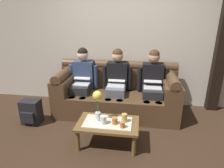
{
  "coord_description": "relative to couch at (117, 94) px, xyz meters",
  "views": [
    {
      "loc": [
        0.41,
        -2.24,
        1.83
      ],
      "look_at": [
        -0.04,
        0.87,
        0.68
      ],
      "focal_mm": 31.4,
      "sensor_mm": 36.0,
      "label": 1
    }
  ],
  "objects": [
    {
      "name": "person_right",
      "position": [
        0.65,
        -0.0,
        0.29
      ],
      "size": [
        0.56,
        0.67,
        1.22
      ],
      "color": "#232326",
      "rests_on": "ground_plane"
    },
    {
      "name": "ground_plane",
      "position": [
        -0.0,
        -1.17,
        -0.37
      ],
      "size": [
        14.0,
        14.0,
        0.0
      ],
      "primitive_type": "plane",
      "color": "#382619"
    },
    {
      "name": "cup_far_left",
      "position": [
        0.23,
        -0.98,
        0.05
      ],
      "size": [
        0.08,
        0.08,
        0.12
      ],
      "primitive_type": "cylinder",
      "color": "gold",
      "rests_on": "coffee_table"
    },
    {
      "name": "back_wall_patterned",
      "position": [
        -0.0,
        0.53,
        1.08
      ],
      "size": [
        6.0,
        0.12,
        2.9
      ],
      "primitive_type": "cube",
      "color": "beige",
      "rests_on": "ground_plane"
    },
    {
      "name": "flower_vase",
      "position": [
        -0.15,
        -0.99,
        0.31
      ],
      "size": [
        0.14,
        0.14,
        0.45
      ],
      "color": "silver",
      "rests_on": "coffee_table"
    },
    {
      "name": "coffee_table",
      "position": [
        -0.0,
        -1.02,
        -0.06
      ],
      "size": [
        0.87,
        0.53,
        0.36
      ],
      "color": "brown",
      "rests_on": "ground_plane"
    },
    {
      "name": "cup_near_left",
      "position": [
        0.22,
        -1.13,
        0.03
      ],
      "size": [
        0.07,
        0.07,
        0.08
      ],
      "primitive_type": "cylinder",
      "color": "#B26633",
      "rests_on": "coffee_table"
    },
    {
      "name": "backpack_left",
      "position": [
        -1.41,
        -0.64,
        -0.16
      ],
      "size": [
        0.32,
        0.27,
        0.43
      ],
      "color": "black",
      "rests_on": "ground_plane"
    },
    {
      "name": "person_left",
      "position": [
        -0.65,
        -0.0,
        0.29
      ],
      "size": [
        0.56,
        0.67,
        1.22
      ],
      "color": "#232326",
      "rests_on": "ground_plane"
    },
    {
      "name": "cup_near_right",
      "position": [
        0.11,
        -1.05,
        0.04
      ],
      "size": [
        0.08,
        0.08,
        0.09
      ],
      "primitive_type": "cylinder",
      "color": "#B26633",
      "rests_on": "coffee_table"
    },
    {
      "name": "couch",
      "position": [
        0.0,
        0.0,
        0.0
      ],
      "size": [
        2.24,
        0.88,
        0.96
      ],
      "color": "#513823",
      "rests_on": "ground_plane"
    },
    {
      "name": "timber_pillar",
      "position": [
        1.87,
        0.41,
        1.08
      ],
      "size": [
        0.2,
        0.2,
        2.9
      ],
      "primitive_type": "cube",
      "color": "black",
      "rests_on": "ground_plane"
    },
    {
      "name": "person_middle",
      "position": [
        -0.0,
        -0.0,
        0.29
      ],
      "size": [
        0.56,
        0.67,
        1.22
      ],
      "color": "#595B66",
      "rests_on": "ground_plane"
    },
    {
      "name": "cup_far_center",
      "position": [
        -0.05,
        -1.07,
        0.05
      ],
      "size": [
        0.08,
        0.08,
        0.12
      ],
      "primitive_type": "cylinder",
      "color": "silver",
      "rests_on": "coffee_table"
    }
  ]
}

